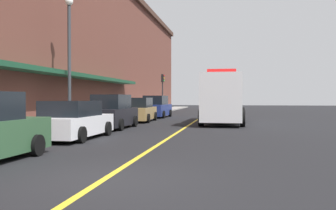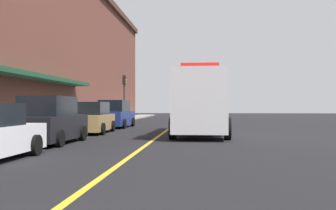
{
  "view_description": "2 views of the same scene",
  "coord_description": "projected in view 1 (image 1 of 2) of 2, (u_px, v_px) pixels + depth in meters",
  "views": [
    {
      "loc": [
        2.66,
        -7.91,
        1.73
      ],
      "look_at": [
        -2.88,
        25.46,
        1.08
      ],
      "focal_mm": 41.25,
      "sensor_mm": 36.0,
      "label": 1
    },
    {
      "loc": [
        2.11,
        -3.33,
        1.52
      ],
      "look_at": [
        -0.25,
        26.19,
        1.57
      ],
      "focal_mm": 44.27,
      "sensor_mm": 36.0,
      "label": 2
    }
  ],
  "objects": [
    {
      "name": "parked_car_2",
      "position": [
        113.0,
        113.0,
        21.53
      ],
      "size": [
        2.0,
        4.61,
        1.9
      ],
      "rotation": [
        0.0,
        0.0,
        1.56
      ],
      "color": "black",
      "rests_on": "ground"
    },
    {
      "name": "lane_center_stripe",
      "position": [
        200.0,
        118.0,
        32.93
      ],
      "size": [
        0.16,
        70.0,
        0.01
      ],
      "primitive_type": "cube",
      "color": "gold",
      "rests_on": "ground"
    },
    {
      "name": "traffic_light_near",
      "position": [
        163.0,
        85.0,
        44.74
      ],
      "size": [
        0.38,
        0.36,
        4.3
      ],
      "color": "#232326",
      "rests_on": "sidewalk_left"
    },
    {
      "name": "parked_car_4",
      "position": [
        156.0,
        107.0,
        33.63
      ],
      "size": [
        2.21,
        4.82,
        1.9
      ],
      "rotation": [
        0.0,
        0.0,
        1.54
      ],
      "color": "navy",
      "rests_on": "ground"
    },
    {
      "name": "sidewalk_left",
      "position": [
        130.0,
        116.0,
        33.94
      ],
      "size": [
        2.4,
        70.0,
        0.15
      ],
      "primitive_type": "cube",
      "color": "gray",
      "rests_on": "ground"
    },
    {
      "name": "brick_building_left",
      "position": [
        63.0,
        46.0,
        33.77
      ],
      "size": [
        10.33,
        64.0,
        12.57
      ],
      "color": "brown",
      "rests_on": "ground"
    },
    {
      "name": "ground_plane",
      "position": [
        200.0,
        118.0,
        32.93
      ],
      "size": [
        112.0,
        112.0,
        0.0
      ],
      "primitive_type": "plane",
      "color": "black"
    },
    {
      "name": "box_truck",
      "position": [
        224.0,
        99.0,
        26.16
      ],
      "size": [
        2.94,
        9.37,
        3.42
      ],
      "rotation": [
        0.0,
        0.0,
        -1.6
      ],
      "color": "silver",
      "rests_on": "ground"
    },
    {
      "name": "parking_meter_1",
      "position": [
        100.0,
        108.0,
        23.72
      ],
      "size": [
        0.14,
        0.18,
        1.33
      ],
      "color": "#4C4C51",
      "rests_on": "sidewalk_left"
    },
    {
      "name": "parking_meter_0",
      "position": [
        103.0,
        108.0,
        24.27
      ],
      "size": [
        0.14,
        0.18,
        1.33
      ],
      "color": "#4C4C51",
      "rests_on": "sidewalk_left"
    },
    {
      "name": "parked_car_1",
      "position": [
        73.0,
        121.0,
        16.15
      ],
      "size": [
        2.17,
        4.86,
        1.6
      ],
      "rotation": [
        0.0,
        0.0,
        1.56
      ],
      "color": "silver",
      "rests_on": "ground"
    },
    {
      "name": "parking_meter_2",
      "position": [
        82.0,
        110.0,
        20.84
      ],
      "size": [
        0.14,
        0.18,
        1.33
      ],
      "color": "#4C4C51",
      "rests_on": "sidewalk_left"
    },
    {
      "name": "parked_car_3",
      "position": [
        139.0,
        110.0,
        27.72
      ],
      "size": [
        2.21,
        4.74,
        1.73
      ],
      "rotation": [
        0.0,
        0.0,
        1.6
      ],
      "color": "#A5844C",
      "rests_on": "ground"
    },
    {
      "name": "street_lamp_left",
      "position": [
        69.0,
        48.0,
        20.64
      ],
      "size": [
        0.44,
        0.44,
        6.94
      ],
      "color": "#33383D",
      "rests_on": "sidewalk_left"
    }
  ]
}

